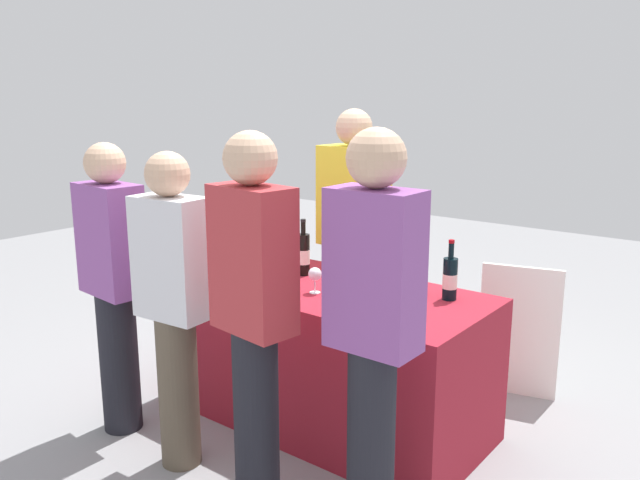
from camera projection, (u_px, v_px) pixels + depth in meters
ground_plane at (320, 417)px, 3.68m from camera, size 12.00×12.00×0.00m
tasting_table at (320, 352)px, 3.59m from camera, size 1.85×0.81×0.78m
wine_bottle_0 at (235, 243)px, 4.00m from camera, size 0.08×0.08×0.32m
wine_bottle_1 at (273, 244)px, 3.93m from camera, size 0.07×0.07×0.34m
wine_bottle_2 at (278, 253)px, 3.77m from camera, size 0.07×0.07×0.30m
wine_bottle_3 at (303, 254)px, 3.68m from camera, size 0.07×0.07×0.32m
wine_bottle_4 at (348, 259)px, 3.56m from camera, size 0.07×0.07×0.34m
wine_bottle_5 at (417, 273)px, 3.32m from camera, size 0.08×0.08×0.31m
wine_bottle_6 at (450, 278)px, 3.24m from camera, size 0.07×0.07×0.31m
wine_glass_0 at (266, 263)px, 3.59m from camera, size 0.07×0.07×0.14m
wine_glass_1 at (293, 271)px, 3.39m from camera, size 0.07×0.07×0.14m
wine_glass_2 at (315, 275)px, 3.34m from camera, size 0.07×0.07×0.14m
wine_glass_3 at (340, 277)px, 3.29m from camera, size 0.08×0.08×0.14m
wine_glass_4 at (345, 285)px, 3.15m from camera, size 0.06×0.06×0.14m
server_pouring at (353, 234)px, 4.13m from camera, size 0.45×0.27×1.71m
guest_0 at (113, 279)px, 3.38m from camera, size 0.39×0.24×1.56m
guest_1 at (174, 300)px, 3.04m from camera, size 0.37×0.22×1.54m
guest_2 at (254, 309)px, 2.71m from camera, size 0.38×0.24×1.65m
guest_3 at (373, 323)px, 2.48m from camera, size 0.35×0.22×1.68m
menu_board at (519, 331)px, 3.89m from camera, size 0.46×0.14×0.80m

